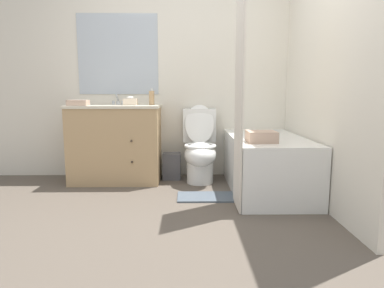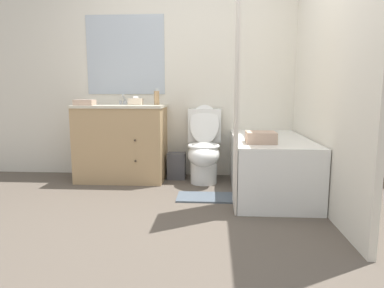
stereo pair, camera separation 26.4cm
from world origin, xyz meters
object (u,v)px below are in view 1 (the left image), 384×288
toilet (200,148)px  soap_dispenser (152,98)px  tissue_box (130,102)px  bathtub (267,164)px  vanity_cabinet (116,143)px  bath_towel_folded (261,137)px  hand_towel_folded (78,103)px  sink_faucet (118,102)px  wastebasket (172,166)px  bath_mat (207,197)px

toilet → soap_dispenser: size_ratio=4.68×
tissue_box → soap_dispenser: (0.23, 0.04, 0.05)m
bathtub → tissue_box: size_ratio=9.49×
toilet → tissue_box: tissue_box is taller
vanity_cabinet → bath_towel_folded: (1.49, -0.80, 0.17)m
bath_towel_folded → hand_towel_folded: bearing=161.0°
sink_faucet → toilet: bearing=-13.6°
toilet → wastebasket: size_ratio=2.84×
sink_faucet → soap_dispenser: bearing=-21.5°
toilet → tissue_box: (-0.78, 0.02, 0.53)m
vanity_cabinet → wastebasket: 0.70m
sink_faucet → wastebasket: 0.99m
sink_faucet → tissue_box: (0.18, -0.21, 0.00)m
soap_dispenser → sink_faucet: bearing=158.5°
soap_dispenser → bath_towel_folded: 1.39m
vanity_cabinet → tissue_box: bearing=-8.7°
sink_faucet → tissue_box: sink_faucet is taller
toilet → bath_towel_folded: bearing=-54.4°
wastebasket → bath_mat: bearing=-62.7°
toilet → wastebasket: bearing=158.8°
sink_faucet → wastebasket: sink_faucet is taller
sink_faucet → bath_towel_folded: (1.49, -0.98, -0.29)m
bath_mat → bathtub: bearing=20.5°
sink_faucet → bath_towel_folded: size_ratio=0.54×
sink_faucet → tissue_box: size_ratio=0.95×
tissue_box → bath_towel_folded: size_ratio=0.57×
hand_towel_folded → bath_mat: size_ratio=0.36×
bathtub → wastebasket: bathtub is taller
soap_dispenser → bathtub: bearing=-20.1°
sink_faucet → bath_towel_folded: bearing=-33.3°
toilet → bath_mat: size_ratio=1.50×
soap_dispenser → hand_towel_folded: bearing=-167.1°
sink_faucet → bath_towel_folded: sink_faucet is taller
vanity_cabinet → soap_dispenser: (0.42, 0.02, 0.51)m
tissue_box → hand_towel_folded: size_ratio=0.71×
bathtub → hand_towel_folded: 2.11m
vanity_cabinet → toilet: 0.96m
sink_faucet → wastebasket: bearing=-9.5°
tissue_box → hand_towel_folded: (-0.54, -0.13, -0.01)m
toilet → wastebasket: toilet is taller
wastebasket → bath_towel_folded: size_ratio=1.18×
tissue_box → bath_towel_folded: tissue_box is taller
vanity_cabinet → sink_faucet: sink_faucet is taller
sink_faucet → soap_dispenser: soap_dispenser is taller
vanity_cabinet → soap_dispenser: bearing=2.3°
toilet → tissue_box: bearing=178.2°
wastebasket → tissue_box: size_ratio=2.07×
wastebasket → soap_dispenser: 0.84m
bathtub → hand_towel_folded: bearing=172.3°
tissue_box → bathtub: bearing=-15.4°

